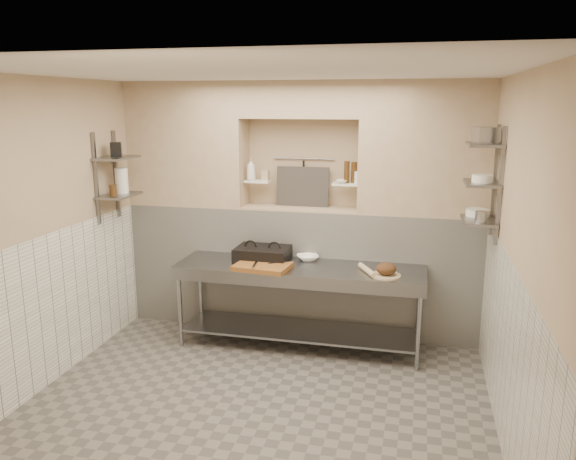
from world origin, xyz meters
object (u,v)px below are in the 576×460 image
(prep_table, at_px, (299,290))
(mixing_bowl, at_px, (308,258))
(cutting_board, at_px, (263,267))
(bowl_alcove, at_px, (341,181))
(bottle_soap, at_px, (251,169))
(jug_left, at_px, (122,181))
(panini_press, at_px, (263,254))
(bread_loaf, at_px, (386,269))
(rolling_pin, at_px, (367,270))

(prep_table, distance_m, mixing_bowl, 0.38)
(prep_table, height_order, cutting_board, cutting_board)
(bowl_alcove, bearing_deg, cutting_board, -134.73)
(bottle_soap, height_order, jug_left, bottle_soap)
(mixing_bowl, distance_m, bottle_soap, 1.19)
(panini_press, relative_size, bread_loaf, 2.87)
(bottle_soap, bearing_deg, prep_table, -37.97)
(mixing_bowl, xyz_separation_m, bottle_soap, (-0.71, 0.27, 0.91))
(rolling_pin, bearing_deg, bread_loaf, -20.76)
(cutting_board, bearing_deg, bottle_soap, 114.76)
(rolling_pin, height_order, bowl_alcove, bowl_alcove)
(cutting_board, height_order, rolling_pin, rolling_pin)
(prep_table, distance_m, jug_left, 2.24)
(cutting_board, xyz_separation_m, bowl_alcove, (0.70, 0.70, 0.81))
(cutting_board, distance_m, jug_left, 1.80)
(panini_press, distance_m, rolling_pin, 1.15)
(mixing_bowl, relative_size, bottle_soap, 0.92)
(bottle_soap, bearing_deg, cutting_board, -65.24)
(prep_table, height_order, bottle_soap, bottle_soap)
(panini_press, height_order, mixing_bowl, panini_press)
(prep_table, distance_m, rolling_pin, 0.77)
(mixing_bowl, xyz_separation_m, bowl_alcove, (0.31, 0.28, 0.80))
(jug_left, bearing_deg, bottle_soap, 24.67)
(panini_press, distance_m, bowl_alcove, 1.16)
(mixing_bowl, bearing_deg, bread_loaf, -24.19)
(mixing_bowl, height_order, jug_left, jug_left)
(mixing_bowl, relative_size, rolling_pin, 0.63)
(cutting_board, relative_size, bottle_soap, 2.18)
(bottle_soap, bearing_deg, panini_press, -59.62)
(bread_loaf, bearing_deg, prep_table, 171.48)
(bread_loaf, distance_m, bowl_alcove, 1.15)
(jug_left, bearing_deg, rolling_pin, 0.04)
(prep_table, relative_size, bread_loaf, 13.10)
(bottle_soap, relative_size, bowl_alcove, 2.04)
(mixing_bowl, bearing_deg, jug_left, -170.96)
(bread_loaf, height_order, jug_left, jug_left)
(rolling_pin, relative_size, bottle_soap, 1.46)
(bowl_alcove, bearing_deg, rolling_pin, -58.69)
(cutting_board, height_order, bread_loaf, bread_loaf)
(rolling_pin, height_order, bottle_soap, bottle_soap)
(bread_loaf, bearing_deg, panini_press, 169.65)
(cutting_board, relative_size, bowl_alcove, 4.45)
(bread_loaf, bearing_deg, bottle_soap, 157.29)
(cutting_board, relative_size, mixing_bowl, 2.37)
(cutting_board, relative_size, bread_loaf, 2.79)
(mixing_bowl, relative_size, bowl_alcove, 1.87)
(bottle_soap, bearing_deg, bread_loaf, -22.71)
(panini_press, bearing_deg, rolling_pin, -7.62)
(prep_table, distance_m, cutting_board, 0.48)
(prep_table, xyz_separation_m, bottle_soap, (-0.67, 0.52, 1.20))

